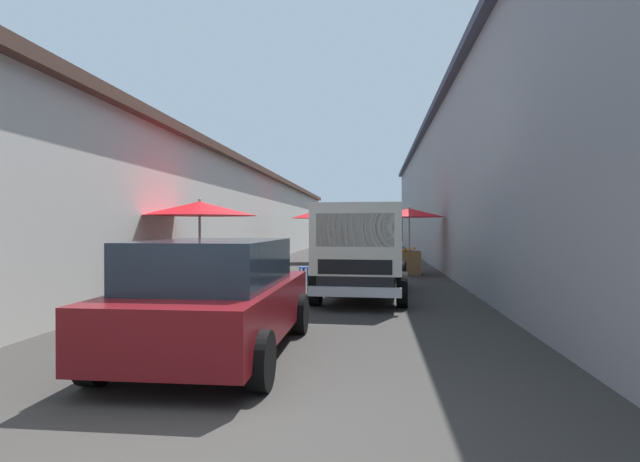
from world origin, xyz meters
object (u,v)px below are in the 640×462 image
object	(u,v)px
hatchback_car	(216,297)
plastic_stool	(304,271)
fruit_stall_far_right	(409,222)
vendor_by_crates	(387,247)
fruit_stall_mid_lane	(315,224)
delivery_truck	(361,253)
fruit_stall_near_left	(199,220)

from	to	relation	value
hatchback_car	plastic_stool	distance (m)	8.44
fruit_stall_far_right	vendor_by_crates	size ratio (longest dim) A/B	1.53
fruit_stall_mid_lane	delivery_truck	distance (m)	11.95
vendor_by_crates	fruit_stall_mid_lane	bearing A→B (deg)	35.51
vendor_by_crates	plastic_stool	world-z (taller)	vendor_by_crates
hatchback_car	delivery_truck	size ratio (longest dim) A/B	0.78
fruit_stall_mid_lane	vendor_by_crates	bearing A→B (deg)	-144.49
hatchback_car	vendor_by_crates	bearing A→B (deg)	-11.37
fruit_stall_near_left	fruit_stall_far_right	world-z (taller)	fruit_stall_far_right
delivery_truck	plastic_stool	size ratio (longest dim) A/B	11.51
plastic_stool	fruit_stall_near_left	bearing A→B (deg)	150.03
fruit_stall_mid_lane	plastic_stool	distance (m)	8.14
fruit_stall_far_right	delivery_truck	world-z (taller)	fruit_stall_far_right
fruit_stall_far_right	vendor_by_crates	bearing A→B (deg)	36.30
hatchback_car	fruit_stall_near_left	bearing A→B (deg)	22.10
fruit_stall_far_right	fruit_stall_mid_lane	bearing A→B (deg)	35.66
fruit_stall_near_left	fruit_stall_far_right	bearing A→B (deg)	-40.83
plastic_stool	delivery_truck	bearing A→B (deg)	-154.34
fruit_stall_far_right	hatchback_car	xyz separation A→B (m)	(-11.05, 3.15, -1.05)
fruit_stall_far_right	fruit_stall_mid_lane	xyz separation A→B (m)	(5.36, 3.85, -0.03)
fruit_stall_mid_lane	delivery_truck	bearing A→B (deg)	-168.47
fruit_stall_far_right	delivery_truck	bearing A→B (deg)	166.95
fruit_stall_mid_lane	plastic_stool	size ratio (longest dim) A/B	5.50
plastic_stool	vendor_by_crates	bearing A→B (deg)	-34.78
hatchback_car	plastic_stool	world-z (taller)	hatchback_car
delivery_truck	vendor_by_crates	world-z (taller)	delivery_truck
hatchback_car	delivery_truck	bearing A→B (deg)	-19.64
vendor_by_crates	fruit_stall_near_left	bearing A→B (deg)	147.48
fruit_stall_mid_lane	hatchback_car	xyz separation A→B (m)	(-16.42, -0.70, -1.01)
vendor_by_crates	plastic_stool	bearing A→B (deg)	145.22
hatchback_car	delivery_truck	xyz separation A→B (m)	(4.73, -1.69, 0.30)
fruit_stall_near_left	delivery_truck	world-z (taller)	fruit_stall_near_left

